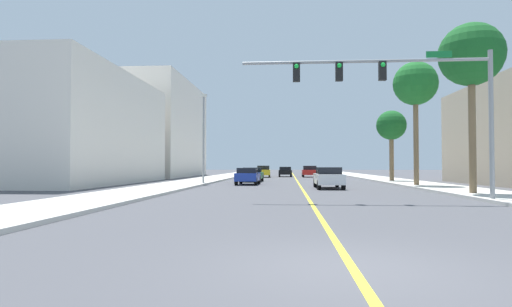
{
  "coord_description": "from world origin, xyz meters",
  "views": [
    {
      "loc": [
        -1.0,
        -6.56,
        1.59
      ],
      "look_at": [
        -3.29,
        23.93,
        2.45
      ],
      "focal_mm": 29.1,
      "sensor_mm": 36.0,
      "label": 1
    }
  ],
  "objects_px": {
    "palm_far": "(391,126)",
    "car_blue": "(248,176)",
    "traffic_signal_mast": "(404,87)",
    "palm_near": "(471,56)",
    "car_white": "(328,177)",
    "street_lamp": "(203,133)",
    "car_red": "(310,171)",
    "car_green": "(253,174)",
    "car_yellow": "(263,171)",
    "car_black": "(285,172)",
    "palm_mid": "(415,85)"
  },
  "relations": [
    {
      "from": "car_red",
      "to": "street_lamp",
      "type": "bearing_deg",
      "value": -114.34
    },
    {
      "from": "car_yellow",
      "to": "car_red",
      "type": "distance_m",
      "value": 6.21
    },
    {
      "from": "palm_near",
      "to": "car_black",
      "type": "xyz_separation_m",
      "value": [
        -9.86,
        35.06,
        -6.57
      ]
    },
    {
      "from": "car_red",
      "to": "car_white",
      "type": "height_order",
      "value": "car_red"
    },
    {
      "from": "palm_mid",
      "to": "car_blue",
      "type": "height_order",
      "value": "palm_mid"
    },
    {
      "from": "palm_near",
      "to": "car_blue",
      "type": "xyz_separation_m",
      "value": [
        -12.8,
        11.46,
        -6.55
      ]
    },
    {
      "from": "palm_mid",
      "to": "car_yellow",
      "type": "height_order",
      "value": "palm_mid"
    },
    {
      "from": "traffic_signal_mast",
      "to": "car_yellow",
      "type": "xyz_separation_m",
      "value": [
        -8.25,
        35.79,
        -4.26
      ]
    },
    {
      "from": "palm_far",
      "to": "car_white",
      "type": "distance_m",
      "value": 14.0
    },
    {
      "from": "car_yellow",
      "to": "car_black",
      "type": "bearing_deg",
      "value": 43.23
    },
    {
      "from": "palm_near",
      "to": "car_red",
      "type": "distance_m",
      "value": 34.68
    },
    {
      "from": "car_blue",
      "to": "car_yellow",
      "type": "bearing_deg",
      "value": 90.91
    },
    {
      "from": "palm_far",
      "to": "traffic_signal_mast",
      "type": "bearing_deg",
      "value": -102.45
    },
    {
      "from": "palm_far",
      "to": "car_blue",
      "type": "distance_m",
      "value": 15.1
    },
    {
      "from": "traffic_signal_mast",
      "to": "car_green",
      "type": "xyz_separation_m",
      "value": [
        -8.46,
        21.11,
        -4.33
      ]
    },
    {
      "from": "street_lamp",
      "to": "palm_mid",
      "type": "height_order",
      "value": "palm_mid"
    },
    {
      "from": "car_green",
      "to": "car_blue",
      "type": "height_order",
      "value": "car_blue"
    },
    {
      "from": "palm_mid",
      "to": "car_black",
      "type": "relative_size",
      "value": 2.18
    },
    {
      "from": "palm_near",
      "to": "car_black",
      "type": "height_order",
      "value": "palm_near"
    },
    {
      "from": "palm_near",
      "to": "palm_mid",
      "type": "distance_m",
      "value": 8.81
    },
    {
      "from": "palm_mid",
      "to": "car_yellow",
      "type": "xyz_separation_m",
      "value": [
        -12.53,
        23.37,
        -6.7
      ]
    },
    {
      "from": "traffic_signal_mast",
      "to": "car_green",
      "type": "distance_m",
      "value": 23.15
    },
    {
      "from": "car_yellow",
      "to": "car_black",
      "type": "distance_m",
      "value": 4.06
    },
    {
      "from": "car_black",
      "to": "palm_far",
      "type": "bearing_deg",
      "value": -60.36
    },
    {
      "from": "palm_mid",
      "to": "car_green",
      "type": "bearing_deg",
      "value": 145.72
    },
    {
      "from": "traffic_signal_mast",
      "to": "car_white",
      "type": "bearing_deg",
      "value": 103.11
    },
    {
      "from": "traffic_signal_mast",
      "to": "palm_near",
      "type": "distance_m",
      "value": 6.17
    },
    {
      "from": "street_lamp",
      "to": "car_black",
      "type": "height_order",
      "value": "street_lamp"
    },
    {
      "from": "car_blue",
      "to": "car_white",
      "type": "relative_size",
      "value": 0.89
    },
    {
      "from": "car_black",
      "to": "car_red",
      "type": "bearing_deg",
      "value": -27.4
    },
    {
      "from": "palm_near",
      "to": "car_yellow",
      "type": "distance_m",
      "value": 35.2
    },
    {
      "from": "street_lamp",
      "to": "car_green",
      "type": "bearing_deg",
      "value": 57.75
    },
    {
      "from": "palm_mid",
      "to": "street_lamp",
      "type": "bearing_deg",
      "value": 169.8
    },
    {
      "from": "palm_mid",
      "to": "car_black",
      "type": "distance_m",
      "value": 28.79
    },
    {
      "from": "traffic_signal_mast",
      "to": "car_blue",
      "type": "bearing_deg",
      "value": 118.94
    },
    {
      "from": "street_lamp",
      "to": "palm_near",
      "type": "height_order",
      "value": "palm_near"
    },
    {
      "from": "palm_near",
      "to": "car_blue",
      "type": "height_order",
      "value": "palm_near"
    },
    {
      "from": "car_red",
      "to": "palm_near",
      "type": "bearing_deg",
      "value": -78.51
    },
    {
      "from": "palm_mid",
      "to": "car_red",
      "type": "distance_m",
      "value": 26.3
    },
    {
      "from": "car_yellow",
      "to": "car_blue",
      "type": "distance_m",
      "value": 20.71
    },
    {
      "from": "car_yellow",
      "to": "palm_far",
      "type": "bearing_deg",
      "value": -50.61
    },
    {
      "from": "street_lamp",
      "to": "car_green",
      "type": "height_order",
      "value": "street_lamp"
    },
    {
      "from": "traffic_signal_mast",
      "to": "palm_mid",
      "type": "bearing_deg",
      "value": 70.99
    },
    {
      "from": "traffic_signal_mast",
      "to": "car_blue",
      "type": "xyz_separation_m",
      "value": [
        -8.34,
        15.08,
        -4.32
      ]
    },
    {
      "from": "palm_mid",
      "to": "car_white",
      "type": "relative_size",
      "value": 2.09
    },
    {
      "from": "car_black",
      "to": "car_blue",
      "type": "height_order",
      "value": "car_blue"
    },
    {
      "from": "traffic_signal_mast",
      "to": "car_black",
      "type": "relative_size",
      "value": 2.65
    },
    {
      "from": "car_green",
      "to": "traffic_signal_mast",
      "type": "bearing_deg",
      "value": -66.83
    },
    {
      "from": "car_blue",
      "to": "street_lamp",
      "type": "bearing_deg",
      "value": 176.76
    },
    {
      "from": "car_red",
      "to": "car_white",
      "type": "bearing_deg",
      "value": -90.07
    }
  ]
}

